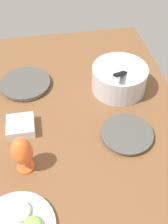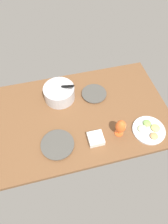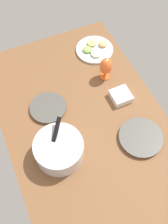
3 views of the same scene
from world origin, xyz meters
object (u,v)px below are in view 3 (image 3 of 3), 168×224
Objects in this scene: hurricane_glass_orange at (106,67)px; dinner_plate_right at (48,108)px; mixing_bowl at (59,149)px; fruit_platter at (94,49)px; square_bowl_white at (121,96)px; dinner_plate_left at (141,137)px.

dinner_plate_right is at bearing 101.03° from hurricane_glass_orange.
mixing_bowl reaches higher than fruit_platter.
mixing_bowl is at bearing 111.77° from square_bowl_white.
dinner_plate_right is at bearing 45.83° from dinner_plate_left.
mixing_bowl is at bearing 141.05° from fruit_platter.
dinner_plate_right is 62.38cm from fruit_platter.
hurricane_glass_orange is at bearing -78.97° from dinner_plate_right.
dinner_plate_left is 64.02cm from dinner_plate_right.
dinner_plate_left is 52.09cm from mixing_bowl.
mixing_bowl is 89.12cm from fruit_platter.
mixing_bowl reaches higher than dinner_plate_left.
fruit_platter is (35.53, -51.27, 0.27)cm from dinner_plate_right.
dinner_plate_right is 1.34× the size of hurricane_glass_orange.
square_bowl_white is at bearing -176.08° from hurricane_glass_orange.
square_bowl_white is (21.32, -53.40, -4.60)cm from mixing_bowl.
dinner_plate_right is 0.83× the size of mixing_bowl.
dinner_plate_right is at bearing -7.85° from mixing_bowl.
dinner_plate_left is at bearing -134.17° from dinner_plate_right.
mixing_bowl is 57.68cm from square_bowl_white.
square_bowl_white reaches higher than dinner_plate_right.
fruit_platter is at bearing -3.00° from square_bowl_white.
hurricane_glass_orange reaches higher than dinner_plate_right.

